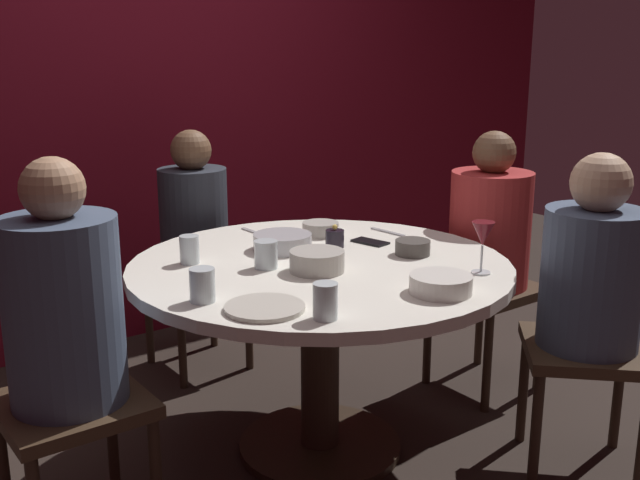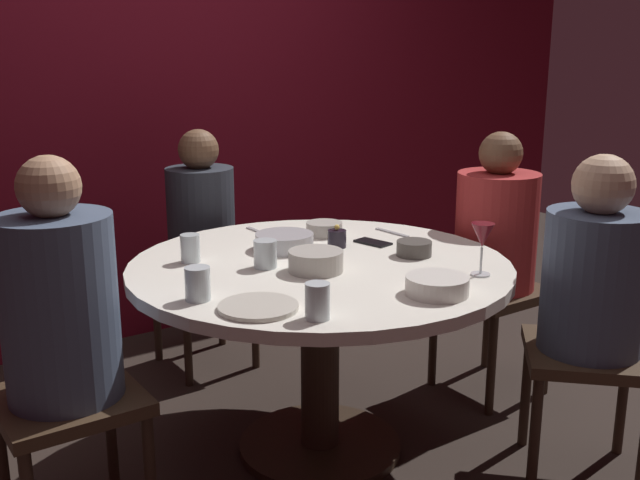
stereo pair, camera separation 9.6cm
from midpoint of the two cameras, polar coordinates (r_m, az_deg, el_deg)
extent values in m
plane|color=#2D231E|center=(2.89, 0.99, -15.67)|extent=(8.00, 8.00, 0.00)
cube|color=maroon|center=(3.84, -12.61, 11.91)|extent=(6.00, 0.10, 2.60)
cylinder|color=silver|center=(2.61, 1.06, -2.13)|extent=(1.34, 1.34, 0.04)
cylinder|color=#332319|center=(2.73, 1.03, -9.44)|extent=(0.14, 0.14, 0.69)
cylinder|color=#2D2116|center=(2.88, 1.00, -15.41)|extent=(0.60, 0.60, 0.03)
cube|color=#3F2D1E|center=(2.33, -17.57, -11.69)|extent=(0.40, 0.40, 0.04)
cylinder|color=#475670|center=(2.22, -18.13, -4.97)|extent=(0.33, 0.33, 0.54)
sphere|color=tan|center=(2.13, -18.86, 3.87)|extent=(0.17, 0.17, 0.17)
cylinder|color=#332319|center=(2.35, -11.65, -17.61)|extent=(0.04, 0.04, 0.43)
cylinder|color=#332319|center=(2.55, -22.12, -15.66)|extent=(0.04, 0.04, 0.43)
cylinder|color=#332319|center=(2.62, -14.68, -14.12)|extent=(0.04, 0.04, 0.43)
cube|color=#3F2D1E|center=(3.46, -8.13, -2.48)|extent=(0.40, 0.40, 0.04)
cylinder|color=#2D333D|center=(3.39, -8.28, 1.60)|extent=(0.30, 0.30, 0.47)
sphere|color=brown|center=(3.34, -8.48, 6.86)|extent=(0.18, 0.18, 0.18)
cylinder|color=#332319|center=(3.61, -11.64, -5.82)|extent=(0.04, 0.04, 0.43)
cylinder|color=#332319|center=(3.32, -9.29, -7.55)|extent=(0.04, 0.04, 0.43)
cylinder|color=#332319|center=(3.75, -6.85, -4.87)|extent=(0.04, 0.04, 0.43)
cylinder|color=#332319|center=(3.47, -4.19, -6.43)|extent=(0.04, 0.04, 0.43)
cube|color=#3F2D1E|center=(3.26, 13.90, -3.82)|extent=(0.40, 0.40, 0.04)
cylinder|color=#B22D2D|center=(3.19, 14.18, 0.68)|extent=(0.34, 0.34, 0.49)
sphere|color=brown|center=(3.13, 14.55, 6.43)|extent=(0.18, 0.18, 0.18)
cylinder|color=#332319|center=(3.56, 13.46, -6.21)|extent=(0.04, 0.04, 0.43)
cylinder|color=#332319|center=(3.33, 9.49, -7.48)|extent=(0.04, 0.04, 0.43)
cylinder|color=#332319|center=(3.37, 17.78, -7.78)|extent=(0.04, 0.04, 0.43)
cylinder|color=#332319|center=(3.12, 13.88, -9.30)|extent=(0.04, 0.04, 0.43)
cube|color=#3F2D1E|center=(2.71, 20.74, -8.18)|extent=(0.57, 0.57, 0.04)
cylinder|color=#475670|center=(2.63, 21.24, -3.01)|extent=(0.47, 0.47, 0.47)
sphere|color=tan|center=(2.55, 21.90, 3.95)|extent=(0.20, 0.20, 0.20)
cylinder|color=#332319|center=(2.99, 23.03, -11.16)|extent=(0.04, 0.04, 0.43)
cylinder|color=#332319|center=(2.93, 16.42, -11.08)|extent=(0.04, 0.04, 0.43)
cylinder|color=#332319|center=(2.63, 17.17, -14.25)|extent=(0.04, 0.04, 0.43)
cylinder|color=black|center=(2.79, 2.29, 0.09)|extent=(0.07, 0.07, 0.07)
sphere|color=#F9D159|center=(2.78, 2.30, 0.99)|extent=(0.02, 0.02, 0.02)
cylinder|color=silver|center=(2.52, 13.26, -2.58)|extent=(0.06, 0.06, 0.01)
cylinder|color=silver|center=(2.50, 13.32, -1.53)|extent=(0.01, 0.01, 0.09)
cone|color=maroon|center=(2.48, 13.44, 0.35)|extent=(0.08, 0.08, 0.08)
cylinder|color=beige|center=(2.14, -3.47, -5.14)|extent=(0.23, 0.23, 0.01)
cube|color=black|center=(2.86, 5.04, -0.19)|extent=(0.10, 0.15, 0.01)
cylinder|color=#B7B7BC|center=(2.76, -1.74, -0.12)|extent=(0.22, 0.22, 0.06)
cylinder|color=#B2ADA3|center=(2.48, 0.79, -1.63)|extent=(0.18, 0.18, 0.07)
cylinder|color=#B2ADA3|center=(2.97, 1.26, 0.87)|extent=(0.14, 0.14, 0.05)
cylinder|color=#4C4742|center=(2.70, 8.24, -0.64)|extent=(0.13, 0.13, 0.05)
cylinder|color=silver|center=(2.29, 10.16, -3.45)|extent=(0.19, 0.19, 0.06)
cylinder|color=silver|center=(2.22, -8.13, -3.34)|extent=(0.08, 0.08, 0.10)
cylinder|color=silver|center=(2.05, 1.16, -4.71)|extent=(0.07, 0.07, 0.10)
cylinder|color=silver|center=(2.62, -8.87, -0.64)|extent=(0.07, 0.07, 0.10)
cylinder|color=silver|center=(2.53, -3.12, -1.08)|extent=(0.08, 0.08, 0.10)
cube|color=#B7B7BC|center=(3.02, -3.79, 0.63)|extent=(0.02, 0.18, 0.01)
cube|color=#B7B7BC|center=(3.02, 6.45, 0.57)|extent=(0.03, 0.18, 0.01)
camera|label=1|loc=(0.05, -88.93, 0.28)|focal=41.78mm
camera|label=2|loc=(0.05, 91.07, -0.28)|focal=41.78mm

